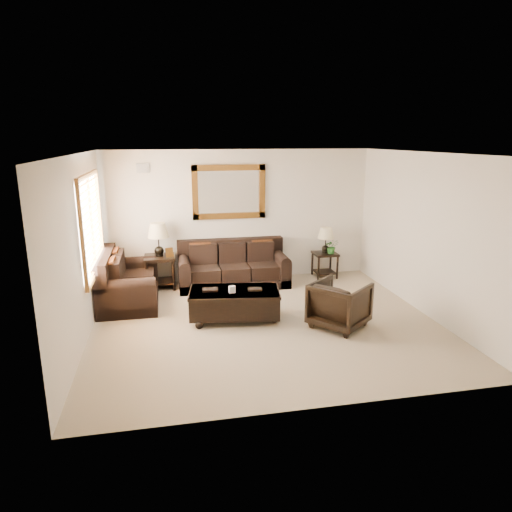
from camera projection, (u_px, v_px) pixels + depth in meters
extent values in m
cube|color=gray|center=(265.00, 322.00, 7.45)|extent=(5.50, 5.00, 0.01)
cube|color=white|center=(266.00, 153.00, 6.77)|extent=(5.50, 5.00, 0.01)
cube|color=beige|center=(240.00, 216.00, 9.48)|extent=(5.50, 0.01, 2.70)
cube|color=beige|center=(318.00, 294.00, 4.74)|extent=(5.50, 0.01, 2.70)
cube|color=beige|center=(80.00, 250.00, 6.59)|extent=(0.01, 5.00, 2.70)
cube|color=beige|center=(426.00, 235.00, 7.64)|extent=(0.01, 5.00, 2.70)
cube|color=white|center=(90.00, 225.00, 7.39)|extent=(0.01, 1.80, 1.50)
cube|color=brown|center=(87.00, 176.00, 7.20)|extent=(0.06, 1.96, 0.08)
cube|color=brown|center=(96.00, 272.00, 7.60)|extent=(0.06, 1.96, 0.08)
cube|color=brown|center=(82.00, 237.00, 6.51)|extent=(0.06, 0.08, 1.50)
cube|color=brown|center=(99.00, 216.00, 8.29)|extent=(0.06, 0.08, 1.50)
cube|color=brown|center=(92.00, 225.00, 7.40)|extent=(0.05, 0.05, 1.50)
cube|color=#4E290F|center=(229.00, 192.00, 9.28)|extent=(1.50, 0.06, 1.10)
cube|color=white|center=(229.00, 192.00, 9.30)|extent=(1.26, 0.01, 0.86)
cube|color=#999999|center=(143.00, 168.00, 8.85)|extent=(0.25, 0.02, 0.18)
cube|color=black|center=(234.00, 281.00, 9.29)|extent=(2.20, 0.95, 0.18)
cube|color=black|center=(231.00, 249.00, 9.49)|extent=(2.20, 0.22, 0.45)
cube|color=black|center=(205.00, 272.00, 9.10)|extent=(0.56, 0.78, 0.27)
cube|color=black|center=(234.00, 271.00, 9.22)|extent=(0.56, 0.78, 0.27)
cube|color=black|center=(262.00, 269.00, 9.33)|extent=(0.56, 0.78, 0.27)
cube|color=black|center=(184.00, 276.00, 9.06)|extent=(0.22, 0.95, 0.53)
cylinder|color=black|center=(184.00, 263.00, 8.99)|extent=(0.22, 0.93, 0.22)
cube|color=black|center=(281.00, 270.00, 9.44)|extent=(0.22, 0.95, 0.53)
cylinder|color=black|center=(281.00, 258.00, 9.37)|extent=(0.22, 0.93, 0.22)
cube|color=#5F2A0C|center=(201.00, 253.00, 9.19)|extent=(0.42, 0.18, 0.43)
cube|color=#5F2A0C|center=(262.00, 250.00, 9.44)|extent=(0.42, 0.18, 0.43)
cube|color=black|center=(130.00, 298.00, 8.32)|extent=(1.00, 1.69, 0.19)
cube|color=black|center=(105.00, 266.00, 8.09)|extent=(0.23, 1.69, 0.48)
cube|color=black|center=(129.00, 291.00, 7.97)|extent=(0.82, 0.59, 0.29)
cube|color=black|center=(131.00, 280.00, 8.55)|extent=(0.82, 0.59, 0.29)
cube|color=black|center=(126.00, 302.00, 7.58)|extent=(1.00, 0.23, 0.56)
cylinder|color=black|center=(125.00, 286.00, 7.51)|extent=(0.98, 0.23, 0.23)
cube|color=black|center=(132.00, 276.00, 8.96)|extent=(1.00, 0.23, 0.56)
cylinder|color=black|center=(131.00, 263.00, 8.89)|extent=(0.98, 0.23, 0.23)
cube|color=#5F2A0C|center=(115.00, 272.00, 7.78)|extent=(0.20, 0.44, 0.46)
cube|color=#5F2A0C|center=(118.00, 261.00, 8.47)|extent=(0.20, 0.44, 0.46)
cube|color=black|center=(160.00, 257.00, 9.03)|extent=(0.60, 0.60, 0.05)
cube|color=black|center=(161.00, 281.00, 9.15)|extent=(0.51, 0.51, 0.03)
cylinder|color=black|center=(147.00, 278.00, 8.82)|extent=(0.05, 0.05, 0.60)
cylinder|color=black|center=(174.00, 276.00, 8.91)|extent=(0.05, 0.05, 0.60)
cylinder|color=black|center=(148.00, 270.00, 9.30)|extent=(0.05, 0.05, 0.60)
cylinder|color=black|center=(173.00, 269.00, 9.40)|extent=(0.05, 0.05, 0.60)
sphere|color=black|center=(159.00, 251.00, 8.99)|extent=(0.18, 0.18, 0.18)
cylinder|color=black|center=(159.00, 241.00, 8.94)|extent=(0.03, 0.03, 0.39)
cone|color=#CDB989|center=(158.00, 230.00, 8.89)|extent=(0.41, 0.41, 0.28)
cube|color=#4E290F|center=(169.00, 252.00, 8.93)|extent=(0.16, 0.11, 0.19)
cube|color=black|center=(325.00, 254.00, 9.77)|extent=(0.49, 0.49, 0.04)
cube|color=black|center=(324.00, 272.00, 9.87)|extent=(0.42, 0.42, 0.03)
cylinder|color=black|center=(319.00, 269.00, 9.60)|extent=(0.04, 0.04, 0.49)
cylinder|color=black|center=(337.00, 268.00, 9.68)|extent=(0.04, 0.04, 0.49)
cylinder|color=black|center=(312.00, 264.00, 10.00)|extent=(0.04, 0.04, 0.49)
cylinder|color=black|center=(330.00, 263.00, 10.08)|extent=(0.04, 0.04, 0.49)
sphere|color=black|center=(325.00, 249.00, 9.74)|extent=(0.15, 0.15, 0.15)
cylinder|color=black|center=(326.00, 241.00, 9.70)|extent=(0.02, 0.02, 0.32)
cone|color=#CDB989|center=(326.00, 233.00, 9.66)|extent=(0.34, 0.34, 0.23)
sphere|color=black|center=(199.00, 325.00, 7.21)|extent=(0.13, 0.13, 0.13)
sphere|color=black|center=(274.00, 319.00, 7.44)|extent=(0.13, 0.13, 0.13)
sphere|color=black|center=(197.00, 312.00, 7.73)|extent=(0.13, 0.13, 0.13)
sphere|color=black|center=(267.00, 307.00, 7.97)|extent=(0.13, 0.13, 0.13)
cube|color=black|center=(235.00, 302.00, 7.53)|extent=(1.54, 0.97, 0.41)
cube|color=black|center=(234.00, 292.00, 7.48)|extent=(1.57, 0.99, 0.04)
cube|color=black|center=(210.00, 290.00, 7.45)|extent=(0.26, 0.20, 0.03)
cube|color=black|center=(255.00, 289.00, 7.48)|extent=(0.24, 0.19, 0.03)
cube|color=white|center=(232.00, 289.00, 7.34)|extent=(0.11, 0.08, 0.11)
imported|color=black|center=(340.00, 302.00, 7.19)|extent=(1.07, 1.08, 0.81)
imported|color=#1C511B|center=(332.00, 248.00, 9.67)|extent=(0.32, 0.35, 0.24)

